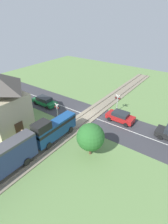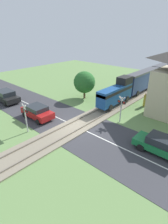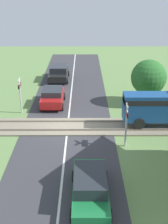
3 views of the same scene
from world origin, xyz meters
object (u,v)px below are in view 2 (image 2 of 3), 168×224
Objects in this scene: car_near_crossing at (37,112)px; crossing_signal_east_approach at (121,106)px; train at (147,78)px; pedestrian_by_station at (145,100)px; crossing_signal_west_approach at (25,114)px; car_far_side at (164,146)px; car_behind_queue at (6,96)px.

crossing_signal_east_approach is at bearing 36.04° from car_near_crossing.
pedestrian_by_station is at bearing -65.97° from train.
car_near_crossing is at bearing -104.46° from train.
crossing_signal_west_approach is 9.27m from crossing_signal_east_approach.
pedestrian_by_station is (2.80, -6.29, -1.10)m from train.
train is at bearing 118.99° from car_far_side.
train reaches higher than car_far_side.
car_near_crossing is 1.37× the size of crossing_signal_east_approach.
car_behind_queue is at bearing -142.89° from pedestrian_by_station.
car_near_crossing is 8.91m from crossing_signal_east_approach.
car_far_side reaches higher than car_near_crossing.
car_near_crossing is 2.24× the size of pedestrian_by_station.
car_near_crossing is 7.21m from car_behind_queue.
car_behind_queue is 18.12m from pedestrian_by_station.
car_far_side is 11.90m from crossing_signal_west_approach.
car_behind_queue reaches higher than car_near_crossing.
train is at bearing 55.93° from car_behind_queue.
car_far_side is 9.55m from pedestrian_by_station.
pedestrian_by_station is at bearing 37.11° from car_behind_queue.
crossing_signal_east_approach is at bearing -90.93° from pedestrian_by_station.
car_near_crossing is at bearing -123.52° from pedestrian_by_station.
crossing_signal_west_approach is at bearing -97.89° from train.
train is 5.20× the size of car_far_side.
car_near_crossing is 1.37× the size of crossing_signal_west_approach.
pedestrian_by_station is (0.09, 5.73, -1.05)m from crossing_signal_east_approach.
car_far_side is at bearing 26.02° from crossing_signal_west_approach.
train is 13.49× the size of pedestrian_by_station.
crossing_signal_west_approach is 1.64× the size of pedestrian_by_station.
pedestrian_by_station reaches higher than car_near_crossing.
crossing_signal_west_approach is (1.73, -2.32, 1.08)m from car_near_crossing.
car_near_crossing is at bearing 0.00° from car_behind_queue.
car_behind_queue is 1.56× the size of crossing_signal_east_approach.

